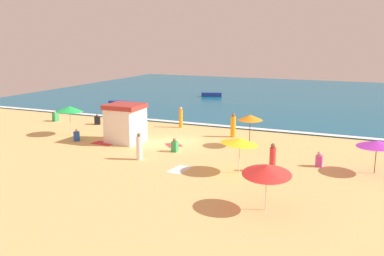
{
  "coord_description": "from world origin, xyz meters",
  "views": [
    {
      "loc": [
        12.94,
        -26.98,
        7.42
      ],
      "look_at": [
        0.6,
        1.44,
        0.8
      ],
      "focal_mm": 39.58,
      "sensor_mm": 36.0,
      "label": 1
    }
  ],
  "objects_px": {
    "beachgoer_5": "(181,118)",
    "small_boat_0": "(212,95)",
    "beach_umbrella_1": "(267,170)",
    "beachgoer_3": "(139,147)",
    "beachgoer_2": "(319,160)",
    "beach_umbrella_2": "(250,118)",
    "beachgoer_9": "(97,120)",
    "beach_umbrella_3": "(377,143)",
    "beach_umbrella_5": "(240,141)",
    "beachgoer_1": "(175,146)",
    "beachgoer_4": "(56,117)",
    "beachgoer_7": "(233,126)",
    "lifeguard_cabana": "(125,123)",
    "beachgoer_8": "(273,158)",
    "small_boat_1": "(124,104)",
    "beachgoer_6": "(77,136)",
    "beach_umbrella_0": "(69,109)"
  },
  "relations": [
    {
      "from": "beachgoer_8",
      "to": "beachgoer_5",
      "type": "bearing_deg",
      "value": 137.93
    },
    {
      "from": "beach_umbrella_5",
      "to": "beachgoer_8",
      "type": "relative_size",
      "value": 1.65
    },
    {
      "from": "beachgoer_4",
      "to": "beachgoer_5",
      "type": "relative_size",
      "value": 0.54
    },
    {
      "from": "beachgoer_3",
      "to": "beachgoer_7",
      "type": "height_order",
      "value": "beachgoer_7"
    },
    {
      "from": "beachgoer_1",
      "to": "beachgoer_4",
      "type": "xyz_separation_m",
      "value": [
        -14.51,
        5.19,
        0.0
      ]
    },
    {
      "from": "beachgoer_2",
      "to": "lifeguard_cabana",
      "type": "bearing_deg",
      "value": 177.48
    },
    {
      "from": "lifeguard_cabana",
      "to": "beach_umbrella_2",
      "type": "height_order",
      "value": "lifeguard_cabana"
    },
    {
      "from": "beach_umbrella_2",
      "to": "beach_umbrella_3",
      "type": "height_order",
      "value": "beach_umbrella_2"
    },
    {
      "from": "lifeguard_cabana",
      "to": "beachgoer_3",
      "type": "height_order",
      "value": "lifeguard_cabana"
    },
    {
      "from": "beach_umbrella_2",
      "to": "beachgoer_1",
      "type": "relative_size",
      "value": 2.46
    },
    {
      "from": "lifeguard_cabana",
      "to": "beach_umbrella_2",
      "type": "distance_m",
      "value": 8.94
    },
    {
      "from": "lifeguard_cabana",
      "to": "beachgoer_4",
      "type": "distance_m",
      "value": 10.96
    },
    {
      "from": "beach_umbrella_0",
      "to": "beachgoer_5",
      "type": "xyz_separation_m",
      "value": [
        6.65,
        6.01,
        -1.23
      ]
    },
    {
      "from": "beachgoer_5",
      "to": "beachgoer_7",
      "type": "bearing_deg",
      "value": -17.29
    },
    {
      "from": "beach_umbrella_3",
      "to": "beachgoer_6",
      "type": "height_order",
      "value": "beach_umbrella_3"
    },
    {
      "from": "beach_umbrella_3",
      "to": "beachgoer_3",
      "type": "relative_size",
      "value": 1.73
    },
    {
      "from": "small_boat_1",
      "to": "beachgoer_8",
      "type": "bearing_deg",
      "value": -38.46
    },
    {
      "from": "beachgoer_5",
      "to": "small_boat_1",
      "type": "height_order",
      "value": "beachgoer_5"
    },
    {
      "from": "beach_umbrella_2",
      "to": "beachgoer_9",
      "type": "height_order",
      "value": "beach_umbrella_2"
    },
    {
      "from": "beachgoer_4",
      "to": "beachgoer_6",
      "type": "relative_size",
      "value": 1.11
    },
    {
      "from": "small_boat_0",
      "to": "beach_umbrella_5",
      "type": "bearing_deg",
      "value": -66.26
    },
    {
      "from": "beachgoer_1",
      "to": "beach_umbrella_0",
      "type": "bearing_deg",
      "value": 172.77
    },
    {
      "from": "beachgoer_2",
      "to": "beachgoer_4",
      "type": "relative_size",
      "value": 0.96
    },
    {
      "from": "beachgoer_4",
      "to": "beachgoer_5",
      "type": "distance_m",
      "value": 11.78
    },
    {
      "from": "beachgoer_4",
      "to": "small_boat_1",
      "type": "height_order",
      "value": "beachgoer_4"
    },
    {
      "from": "beach_umbrella_0",
      "to": "beachgoer_9",
      "type": "distance_m",
      "value": 4.64
    },
    {
      "from": "beachgoer_9",
      "to": "beachgoer_8",
      "type": "bearing_deg",
      "value": -22.7
    },
    {
      "from": "small_boat_1",
      "to": "lifeguard_cabana",
      "type": "bearing_deg",
      "value": -56.99
    },
    {
      "from": "beach_umbrella_0",
      "to": "beach_umbrella_2",
      "type": "distance_m",
      "value": 13.91
    },
    {
      "from": "beach_umbrella_1",
      "to": "beach_umbrella_5",
      "type": "xyz_separation_m",
      "value": [
        -2.64,
        4.61,
        -0.03
      ]
    },
    {
      "from": "beachgoer_3",
      "to": "beach_umbrella_2",
      "type": "bearing_deg",
      "value": 47.15
    },
    {
      "from": "beachgoer_8",
      "to": "small_boat_1",
      "type": "xyz_separation_m",
      "value": [
        -19.89,
        15.8,
        -0.39
      ]
    },
    {
      "from": "beachgoer_6",
      "to": "small_boat_0",
      "type": "xyz_separation_m",
      "value": [
        0.86,
        25.62,
        0.0
      ]
    },
    {
      "from": "beachgoer_1",
      "to": "small_boat_0",
      "type": "xyz_separation_m",
      "value": [
        -7.11,
        25.53,
        -0.04
      ]
    },
    {
      "from": "beachgoer_1",
      "to": "beachgoer_5",
      "type": "relative_size",
      "value": 0.53
    },
    {
      "from": "beachgoer_3",
      "to": "beachgoer_2",
      "type": "bearing_deg",
      "value": 15.87
    },
    {
      "from": "beachgoer_3",
      "to": "beachgoer_7",
      "type": "bearing_deg",
      "value": 67.28
    },
    {
      "from": "beach_umbrella_1",
      "to": "beachgoer_3",
      "type": "height_order",
      "value": "beach_umbrella_1"
    },
    {
      "from": "beachgoer_2",
      "to": "beachgoer_5",
      "type": "xyz_separation_m",
      "value": [
        -12.13,
        6.82,
        0.44
      ]
    },
    {
      "from": "beach_umbrella_1",
      "to": "beachgoer_5",
      "type": "relative_size",
      "value": 1.55
    },
    {
      "from": "beach_umbrella_0",
      "to": "small_boat_0",
      "type": "distance_m",
      "value": 24.5
    },
    {
      "from": "beachgoer_6",
      "to": "beachgoer_9",
      "type": "xyz_separation_m",
      "value": [
        -2.18,
        5.57,
        0.01
      ]
    },
    {
      "from": "beach_umbrella_1",
      "to": "beachgoer_5",
      "type": "bearing_deg",
      "value": 126.85
    },
    {
      "from": "beachgoer_5",
      "to": "small_boat_0",
      "type": "distance_m",
      "value": 18.79
    },
    {
      "from": "lifeguard_cabana",
      "to": "beach_umbrella_5",
      "type": "distance_m",
      "value": 10.34
    },
    {
      "from": "beachgoer_3",
      "to": "beachgoer_5",
      "type": "xyz_separation_m",
      "value": [
        -1.71,
        9.79,
        0.06
      ]
    },
    {
      "from": "beachgoer_3",
      "to": "beachgoer_8",
      "type": "relative_size",
      "value": 1.03
    },
    {
      "from": "beach_umbrella_1",
      "to": "small_boat_1",
      "type": "distance_m",
      "value": 29.88
    },
    {
      "from": "beach_umbrella_2",
      "to": "beachgoer_5",
      "type": "bearing_deg",
      "value": 150.84
    },
    {
      "from": "beachgoer_2",
      "to": "beachgoer_8",
      "type": "distance_m",
      "value": 3.11
    }
  ]
}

